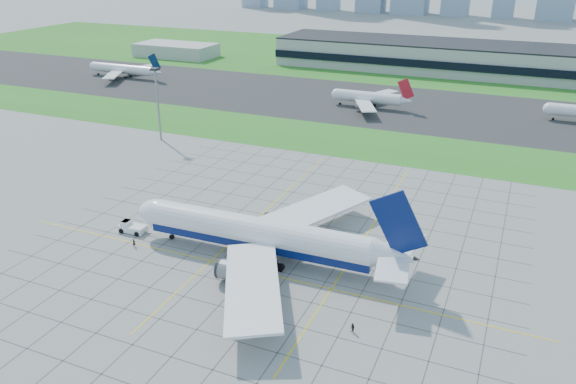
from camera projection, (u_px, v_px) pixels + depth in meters
name	position (u px, v px, depth m)	size (l,w,h in m)	color
ground	(256.00, 266.00, 121.20)	(1400.00, 1400.00, 0.00)	gray
grass_median	(369.00, 144.00, 196.98)	(700.00, 35.00, 0.04)	#2F7320
asphalt_taxiway	(404.00, 107.00, 243.30)	(700.00, 75.00, 0.04)	#383838
grass_far	(445.00, 63.00, 335.93)	(700.00, 145.00, 0.04)	#2F7320
apron_markings	(278.00, 244.00, 130.38)	(120.00, 130.00, 0.03)	#474744
terminal	(515.00, 62.00, 297.11)	(260.00, 43.00, 15.80)	#B7B7B2
service_block	(176.00, 50.00, 354.50)	(50.00, 25.00, 8.00)	#B7B7B2
light_mast	(157.00, 95.00, 194.88)	(2.50, 2.50, 25.60)	gray
airliner	(261.00, 234.00, 122.29)	(66.88, 67.75, 21.05)	white
pushback_tug	(131.00, 227.00, 135.43)	(9.83, 3.60, 2.72)	white
crew_near	(134.00, 243.00, 128.70)	(0.68, 0.45, 1.87)	black
crew_far	(352.00, 328.00, 99.81)	(0.94, 0.74, 1.94)	black
distant_jet_0	(123.00, 69.00, 296.31)	(43.50, 42.66, 14.08)	white
distant_jet_1	(370.00, 97.00, 239.94)	(33.62, 42.66, 14.08)	white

